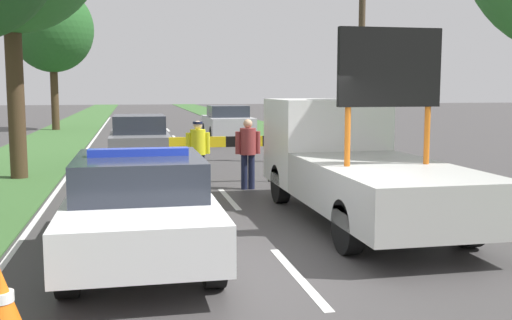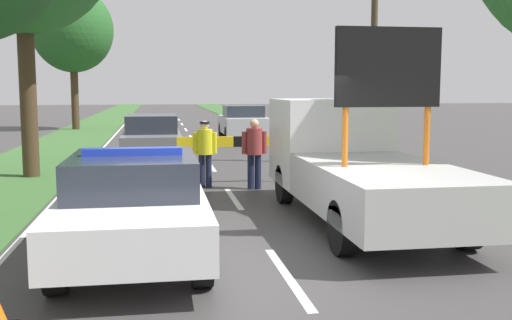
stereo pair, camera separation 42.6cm
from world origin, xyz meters
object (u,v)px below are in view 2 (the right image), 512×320
queued_car_sedan_silver (243,123)px  roadside_tree_mid_right (73,30)px  traffic_cone_lane_edge (130,195)px  traffic_cone_behind_barrier (157,171)px  pedestrian_civilian (254,148)px  police_officer (205,148)px  utility_pole (374,45)px  police_car (134,203)px  work_truck (352,160)px  road_barrier (233,145)px  queued_car_suv_grey (152,138)px  traffic_cone_near_police (311,160)px  traffic_cone_centre_front (129,173)px

queued_car_sedan_silver → roadside_tree_mid_right: roadside_tree_mid_right is taller
traffic_cone_lane_edge → traffic_cone_behind_barrier: bearing=82.9°
traffic_cone_behind_barrier → roadside_tree_mid_right: size_ratio=0.07×
pedestrian_civilian → queued_car_sedan_silver: pedestrian_civilian is taller
pedestrian_civilian → police_officer: bearing=134.5°
traffic_cone_lane_edge → utility_pole: utility_pole is taller
police_car → traffic_cone_behind_barrier: police_car is taller
work_truck → road_barrier: size_ratio=2.23×
queued_car_suv_grey → roadside_tree_mid_right: (-4.36, 15.60, 4.74)m
traffic_cone_lane_edge → road_barrier: bearing=55.0°
roadside_tree_mid_right → work_truck: bearing=-72.0°
traffic_cone_behind_barrier → roadside_tree_mid_right: roadside_tree_mid_right is taller
traffic_cone_near_police → traffic_cone_centre_front: traffic_cone_centre_front is taller
queued_car_sedan_silver → road_barrier: bearing=80.8°
work_truck → traffic_cone_near_police: (0.72, 5.64, -0.69)m
work_truck → traffic_cone_behind_barrier: 5.91m
police_car → pedestrian_civilian: pedestrian_civilian is taller
roadside_tree_mid_right → utility_pole: bearing=-57.5°
traffic_cone_centre_front → traffic_cone_behind_barrier: (0.65, 0.86, -0.07)m
roadside_tree_mid_right → queued_car_sedan_silver: bearing=-47.4°
police_car → queued_car_sedan_silver: size_ratio=1.20×
queued_car_sedan_silver → roadside_tree_mid_right: bearing=-47.4°
police_car → traffic_cone_centre_front: police_car is taller
police_officer → traffic_cone_lane_edge: (-1.61, -2.81, -0.58)m
road_barrier → queued_car_suv_grey: size_ratio=0.62×
road_barrier → queued_car_suv_grey: 5.19m
road_barrier → traffic_cone_behind_barrier: road_barrier is taller
road_barrier → roadside_tree_mid_right: bearing=114.2°
pedestrian_civilian → queued_car_sedan_silver: 12.51m
traffic_cone_near_police → traffic_cone_lane_edge: traffic_cone_lane_edge is taller
utility_pole → roadside_tree_mid_right: bearing=122.5°
roadside_tree_mid_right → pedestrian_civilian: bearing=-72.5°
police_officer → roadside_tree_mid_right: roadside_tree_mid_right is taller
traffic_cone_behind_barrier → traffic_cone_lane_edge: traffic_cone_lane_edge is taller
traffic_cone_near_police → roadside_tree_mid_right: bearing=114.7°
traffic_cone_near_police → roadside_tree_mid_right: size_ratio=0.09×
work_truck → police_officer: work_truck is taller
traffic_cone_near_police → queued_car_sedan_silver: 10.00m
police_car → queued_car_sedan_silver: queued_car_sedan_silver is taller
traffic_cone_centre_front → utility_pole: bearing=25.3°
traffic_cone_lane_edge → work_truck: bearing=-12.0°
road_barrier → queued_car_sedan_silver: bearing=87.6°
police_officer → traffic_cone_centre_front: size_ratio=2.27×
road_barrier → queued_car_suv_grey: bearing=119.7°
work_truck → police_officer: size_ratio=3.92×
police_officer → pedestrian_civilian: pedestrian_civilian is taller
traffic_cone_centre_front → queued_car_suv_grey: (0.50, 5.12, 0.41)m
queued_car_sedan_silver → traffic_cone_lane_edge: bearing=74.1°
police_car → traffic_cone_lane_edge: size_ratio=6.73×
work_truck → queued_car_sedan_silver: bearing=-92.4°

